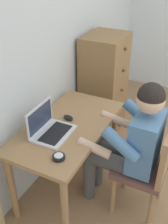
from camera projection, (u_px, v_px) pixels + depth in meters
name	position (u px, v px, depth m)	size (l,w,h in m)	color
wall_back	(52.00, 43.00, 2.40)	(4.80, 0.05, 2.50)	silver
desk	(68.00, 136.00, 2.29)	(1.12, 0.60, 0.72)	#9E754C
dresser	(104.00, 86.00, 3.11)	(0.53, 0.45, 1.20)	olive
chair	(150.00, 165.00, 2.12)	(0.42, 0.40, 0.89)	brown
person_seated	(130.00, 141.00, 2.10)	(0.53, 0.59, 1.21)	#4C4C4C
laptop	(49.00, 128.00, 2.10)	(0.34, 0.25, 0.24)	silver
computer_mouse	(68.00, 118.00, 2.29)	(0.06, 0.10, 0.03)	black
desk_clock	(59.00, 157.00, 1.87)	(0.09, 0.09, 0.03)	black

